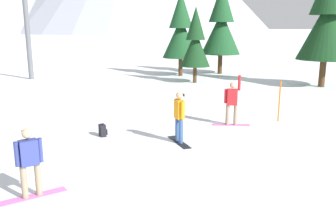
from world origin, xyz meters
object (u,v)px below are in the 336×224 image
object	(u,v)px
pine_tree_young	(328,18)
trail_marker_pole	(279,102)
snowboarder_midground	(179,116)
backpack_black	(103,130)
snowboarder_background	(232,102)
snowboarder_foreground	(30,162)
pine_tree_broad	(195,42)
pine_tree_twin	(181,30)
pine_tree_tall	(221,24)

from	to	relation	value
pine_tree_young	trail_marker_pole	bearing A→B (deg)	-116.53
snowboarder_midground	backpack_black	xyz separation A→B (m)	(-2.83, 0.50, -0.73)
snowboarder_background	backpack_black	world-z (taller)	snowboarder_background
snowboarder_foreground	snowboarder_background	distance (m)	8.63
snowboarder_midground	pine_tree_young	size ratio (longest dim) A/B	0.22
trail_marker_pole	pine_tree_broad	size ratio (longest dim) A/B	0.32
snowboarder_midground	pine_tree_twin	distance (m)	17.53
snowboarder_foreground	pine_tree_broad	distance (m)	18.64
trail_marker_pole	pine_tree_twin	bearing A→B (deg)	109.08
snowboarder_background	pine_tree_young	distance (m)	12.71
snowboarder_foreground	snowboarder_midground	xyz separation A→B (m)	(3.22, 4.45, 0.06)
snowboarder_foreground	backpack_black	bearing A→B (deg)	85.44
snowboarder_midground	pine_tree_twin	size ratio (longest dim) A/B	0.27
pine_tree_tall	pine_tree_twin	bearing A→B (deg)	-153.95
trail_marker_pole	pine_tree_young	bearing A→B (deg)	63.47
backpack_black	snowboarder_foreground	bearing A→B (deg)	-94.56
snowboarder_background	pine_tree_young	xyz separation A→B (m)	(6.73, 10.21, 3.46)
pine_tree_twin	pine_tree_young	distance (m)	10.68
snowboarder_midground	pine_tree_broad	bearing A→B (deg)	88.52
pine_tree_young	pine_tree_broad	bearing A→B (deg)	172.50
snowboarder_foreground	snowboarder_midground	distance (m)	5.50
snowboarder_foreground	pine_tree_twin	xyz separation A→B (m)	(2.38, 21.76, 2.70)
snowboarder_foreground	snowboarder_background	bearing A→B (deg)	52.86
backpack_black	pine_tree_broad	xyz separation A→B (m)	(3.18, 13.24, 2.64)
snowboarder_foreground	pine_tree_twin	bearing A→B (deg)	83.77
pine_tree_twin	snowboarder_foreground	bearing A→B (deg)	-96.23
trail_marker_pole	pine_tree_young	distance (m)	11.11
snowboarder_foreground	backpack_black	world-z (taller)	snowboarder_foreground
pine_tree_broad	snowboarder_midground	bearing A→B (deg)	-91.48
pine_tree_tall	trail_marker_pole	bearing A→B (deg)	-84.02
pine_tree_twin	pine_tree_young	size ratio (longest dim) A/B	0.81
backpack_black	pine_tree_twin	xyz separation A→B (m)	(1.98, 16.80, 3.38)
trail_marker_pole	pine_tree_young	world-z (taller)	pine_tree_young
pine_tree_broad	pine_tree_twin	bearing A→B (deg)	108.65
trail_marker_pole	pine_tree_tall	xyz separation A→B (m)	(-1.64, 15.66, 3.19)
pine_tree_twin	pine_tree_tall	size ratio (longest dim) A/B	0.89
pine_tree_young	pine_tree_broad	xyz separation A→B (m)	(-8.37, 1.10, -1.57)
trail_marker_pole	backpack_black	bearing A→B (deg)	-158.33
snowboarder_midground	pine_tree_young	distance (m)	15.75
snowboarder_background	pine_tree_twin	xyz separation A→B (m)	(-2.84, 14.88, 2.62)
trail_marker_pole	pine_tree_broad	world-z (taller)	pine_tree_broad
pine_tree_broad	backpack_black	bearing A→B (deg)	-103.53
snowboarder_foreground	backpack_black	xyz separation A→B (m)	(0.40, 4.95, -0.67)
snowboarder_foreground	pine_tree_young	size ratio (longest dim) A/B	0.21
pine_tree_tall	pine_tree_broad	distance (m)	5.66
pine_tree_tall	pine_tree_broad	world-z (taller)	pine_tree_tall
backpack_black	pine_tree_young	size ratio (longest dim) A/B	0.06
pine_tree_young	pine_tree_broad	distance (m)	8.58
trail_marker_pole	snowboarder_midground	bearing A→B (deg)	-141.26
snowboarder_background	pine_tree_twin	size ratio (longest dim) A/B	0.31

